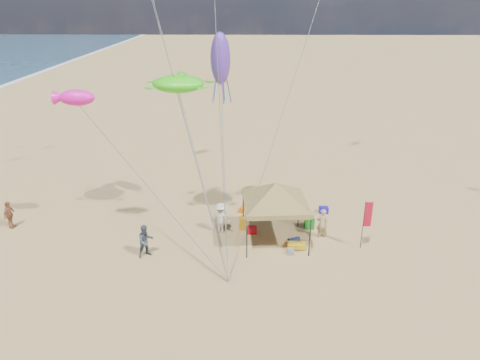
{
  "coord_description": "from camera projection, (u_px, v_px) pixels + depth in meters",
  "views": [
    {
      "loc": [
        0.3,
        -15.98,
        11.97
      ],
      "look_at": [
        0.0,
        3.0,
        4.0
      ],
      "focal_mm": 32.75,
      "sensor_mm": 36.0,
      "label": 1
    }
  ],
  "objects": [
    {
      "name": "person_near_b",
      "position": [
        146.0,
        241.0,
        21.53
      ],
      "size": [
        1.06,
        1.02,
        1.72
      ],
      "primitive_type": "imported",
      "rotation": [
        0.0,
        0.0,
        0.62
      ],
      "color": "#3C4351",
      "rests_on": "ground"
    },
    {
      "name": "squid_kite",
      "position": [
        220.0,
        59.0,
        22.18
      ],
      "size": [
        1.2,
        1.2,
        2.63
      ],
      "primitive_type": "ellipsoid",
      "rotation": [
        0.0,
        0.0,
        0.2
      ],
      "color": "#5B32B0",
      "rests_on": "ground"
    },
    {
      "name": "bag_navy",
      "position": [
        294.0,
        241.0,
        22.86
      ],
      "size": [
        0.69,
        0.54,
        0.36
      ],
      "primitive_type": "cylinder",
      "rotation": [
        0.0,
        1.57,
        0.35
      ],
      "color": "#0C1737",
      "rests_on": "ground"
    },
    {
      "name": "canopy_tent",
      "position": [
        276.0,
        185.0,
        21.98
      ],
      "size": [
        6.27,
        6.27,
        3.87
      ],
      "color": "black",
      "rests_on": "ground"
    },
    {
      "name": "chair_yellow",
      "position": [
        244.0,
        223.0,
        24.29
      ],
      "size": [
        0.5,
        0.5,
        0.7
      ],
      "primitive_type": "cube",
      "color": "#C39015",
      "rests_on": "ground"
    },
    {
      "name": "bag_orange",
      "position": [
        243.0,
        209.0,
        26.3
      ],
      "size": [
        0.54,
        0.69,
        0.36
      ],
      "primitive_type": "cylinder",
      "rotation": [
        0.0,
        1.57,
        1.22
      ],
      "color": "orange",
      "rests_on": "ground"
    },
    {
      "name": "chair_green",
      "position": [
        309.0,
        222.0,
        24.4
      ],
      "size": [
        0.5,
        0.5,
        0.7
      ],
      "primitive_type": "cube",
      "color": "#177F1D",
      "rests_on": "ground"
    },
    {
      "name": "beach_cart",
      "position": [
        296.0,
        245.0,
        22.41
      ],
      "size": [
        0.9,
        0.5,
        0.24
      ],
      "primitive_type": "cube",
      "color": "gold",
      "rests_on": "ground"
    },
    {
      "name": "ground",
      "position": [
        239.0,
        289.0,
        19.37
      ],
      "size": [
        280.0,
        280.0,
        0.0
      ],
      "primitive_type": "plane",
      "color": "tan",
      "rests_on": "ground"
    },
    {
      "name": "feather_flag",
      "position": [
        367.0,
        217.0,
        21.83
      ],
      "size": [
        0.41,
        0.05,
        2.68
      ],
      "color": "black",
      "rests_on": "ground"
    },
    {
      "name": "cooler_blue",
      "position": [
        324.0,
        210.0,
        26.16
      ],
      "size": [
        0.54,
        0.38,
        0.38
      ],
      "primitive_type": "cube",
      "color": "#1A14A2",
      "rests_on": "ground"
    },
    {
      "name": "cooler_red",
      "position": [
        252.0,
        230.0,
        23.91
      ],
      "size": [
        0.54,
        0.38,
        0.38
      ],
      "primitive_type": "cube",
      "color": "red",
      "rests_on": "ground"
    },
    {
      "name": "crate_grey",
      "position": [
        290.0,
        252.0,
        21.96
      ],
      "size": [
        0.34,
        0.3,
        0.28
      ],
      "primitive_type": "cube",
      "color": "gray",
      "rests_on": "ground"
    },
    {
      "name": "turtle_kite",
      "position": [
        178.0,
        84.0,
        21.91
      ],
      "size": [
        3.17,
        2.87,
        0.87
      ],
      "primitive_type": "ellipsoid",
      "rotation": [
        0.0,
        0.0,
        0.36
      ],
      "color": "#39EB16",
      "rests_on": "ground"
    },
    {
      "name": "fish_kite",
      "position": [
        77.0,
        98.0,
        20.54
      ],
      "size": [
        1.82,
        1.16,
        0.75
      ],
      "primitive_type": "ellipsoid",
      "rotation": [
        0.0,
        0.0,
        -0.2
      ],
      "color": "#FF14B6",
      "rests_on": "ground"
    },
    {
      "name": "person_far_a",
      "position": [
        9.0,
        215.0,
        24.25
      ],
      "size": [
        0.43,
        0.95,
        1.6
      ],
      "primitive_type": "imported",
      "rotation": [
        0.0,
        0.0,
        1.52
      ],
      "color": "#925638",
      "rests_on": "ground"
    },
    {
      "name": "person_near_a",
      "position": [
        322.0,
        223.0,
        23.27
      ],
      "size": [
        0.67,
        0.51,
        1.67
      ],
      "primitive_type": "imported",
      "rotation": [
        0.0,
        0.0,
        3.33
      ],
      "color": "tan",
      "rests_on": "ground"
    },
    {
      "name": "person_near_c",
      "position": [
        221.0,
        218.0,
        23.73
      ],
      "size": [
        1.25,
        0.88,
        1.75
      ],
      "primitive_type": "imported",
      "rotation": [
        0.0,
        0.0,
        2.92
      ],
      "color": "beige",
      "rests_on": "ground"
    }
  ]
}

